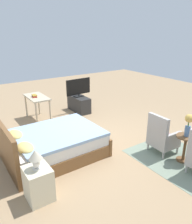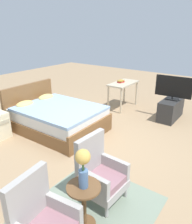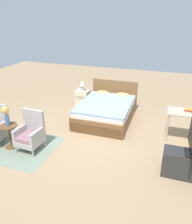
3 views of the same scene
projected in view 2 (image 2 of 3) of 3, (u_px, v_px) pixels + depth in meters
The scene contains 11 objects.
ground_plane at pixel (96, 142), 4.61m from camera, with size 16.00×16.00×0.00m, color #A38460.
floor_rug at pixel (80, 222), 2.72m from camera, with size 2.10×1.50×0.01m.
bed at pixel (56, 117), 5.09m from camera, with size 1.51×2.06×0.96m.
armchair_by_window_left at pixel (43, 224), 2.23m from camera, with size 0.60×0.60×0.92m.
armchair_by_window_right at pixel (100, 174), 2.99m from camera, with size 0.56×0.56×0.92m.
side_table at pixel (84, 201), 2.55m from camera, with size 0.40×0.40×0.58m.
flower_vase at pixel (83, 165), 2.36m from camera, with size 0.17×0.17×0.48m.
tv_stand at pixel (171, 109), 5.70m from camera, with size 0.96×0.40×0.52m.
tv_flatscreen at pixel (174, 88), 5.50m from camera, with size 0.22×0.91×0.61m.
vanity_desk at pixel (123, 86), 6.37m from camera, with size 1.04×0.52×0.76m.
book_stack at pixel (121, 81), 6.34m from camera, with size 0.22×0.16×0.07m.
Camera 2 is at (-3.29, -2.38, 2.27)m, focal length 35.00 mm.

